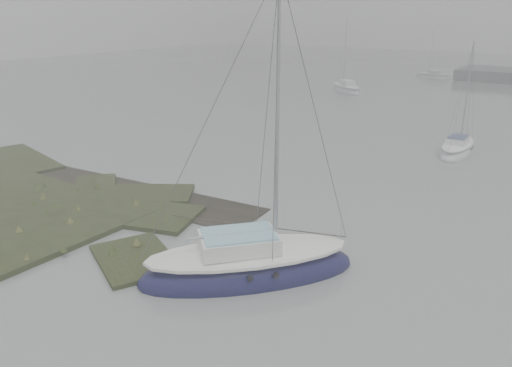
% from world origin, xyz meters
% --- Properties ---
extents(ground, '(160.00, 160.00, 0.00)m').
position_xyz_m(ground, '(0.00, 30.00, 0.00)').
color(ground, slate).
rests_on(ground, ground).
extents(sailboat_main, '(6.76, 7.27, 10.56)m').
position_xyz_m(sailboat_main, '(4.51, 0.99, 0.33)').
color(sailboat_main, '#0F0E36').
rests_on(sailboat_main, ground).
extents(sailboat_white, '(1.92, 5.29, 7.38)m').
position_xyz_m(sailboat_white, '(6.12, 21.35, 0.23)').
color(sailboat_white, silver).
rests_on(sailboat_white, ground).
extents(sailboat_far_a, '(5.77, 5.43, 8.43)m').
position_xyz_m(sailboat_far_a, '(-11.07, 40.83, 0.26)').
color(sailboat_far_a, '#B7BCC2').
rests_on(sailboat_far_a, ground).
extents(sailboat_far_c, '(5.17, 2.60, 6.98)m').
position_xyz_m(sailboat_far_c, '(-6.73, 58.66, 0.22)').
color(sailboat_far_c, '#A4A9AD').
rests_on(sailboat_far_c, ground).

